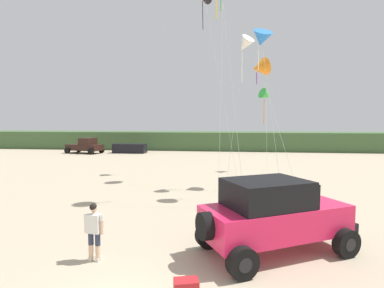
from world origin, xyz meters
The scene contains 10 objects.
dune_ridge centered at (-5.64, 39.74, 1.28)m, with size 90.00×7.00×2.56m, color #426038.
jeep centered at (3.19, 3.83, 1.20)m, with size 4.99×4.16×2.26m.
person_watching centered at (-1.95, 2.62, 0.94)m, with size 0.62×0.34×1.67m.
cooler_box centered at (0.92, 1.19, 0.19)m, with size 0.56×0.36×0.38m, color #B21E23.
distant_pickup centered at (-16.82, 31.46, 0.94)m, with size 4.92×3.33×1.98m.
distant_sedan centered at (-11.28, 32.59, 0.60)m, with size 4.20×1.70×1.20m, color black.
kite_yellow_diamond centered at (2.60, 13.40, 8.58)m, with size 1.63×2.24×9.26m.
kite_white_parafoil centered at (3.50, 13.57, 7.24)m, with size 2.74×3.20×7.91m.
kite_blue_swept centered at (4.61, 20.20, 6.17)m, with size 1.46×6.04×6.75m.
kite_green_box centered at (3.40, 11.25, 8.34)m, with size 1.61×3.30×9.00m.
Camera 1 is at (1.94, -5.43, 3.95)m, focal length 28.55 mm.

